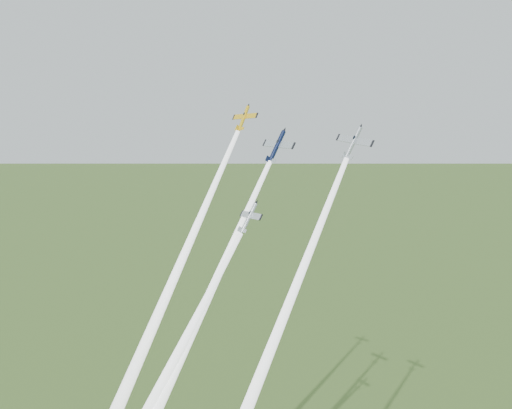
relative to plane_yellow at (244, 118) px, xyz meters
name	(u,v)px	position (x,y,z in m)	size (l,w,h in m)	color
plane_yellow	(244,118)	(0.00, 0.00, 0.00)	(7.25, 7.19, 1.14)	yellow
smoke_trail_yellow	(176,274)	(-3.18, -18.72, -29.95)	(2.65, 2.65, 64.54)	white
plane_navy	(277,146)	(12.99, -7.25, -4.84)	(8.52, 8.46, 1.34)	#0C1536
smoke_trail_navy	(188,342)	(7.59, -27.97, -38.61)	(2.65, 2.65, 73.58)	white
plane_silver_right	(353,143)	(29.02, -7.27, -3.36)	(7.88, 7.82, 1.23)	#AEB5BD
smoke_trail_silver_right	(270,350)	(25.09, -27.63, -36.07)	(2.65, 2.65, 71.05)	white
plane_silver_low	(249,218)	(13.30, -16.95, -17.07)	(7.41, 7.35, 1.16)	silver
smoke_trail_silver_low	(170,368)	(6.55, -31.59, -42.49)	(2.65, 2.65, 53.80)	white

